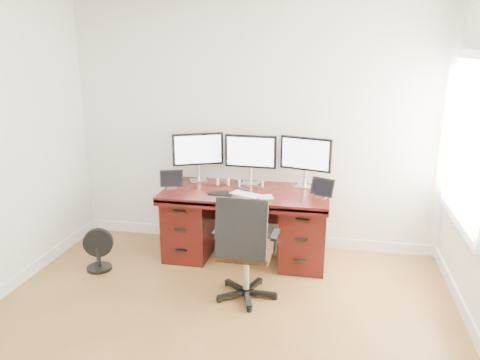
% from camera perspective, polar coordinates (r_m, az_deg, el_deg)
% --- Properties ---
extents(back_wall, '(4.00, 0.10, 2.70)m').
position_cam_1_polar(back_wall, '(5.08, 1.68, 6.63)').
color(back_wall, white).
rests_on(back_wall, ground).
extents(desk, '(1.70, 0.80, 0.75)m').
position_cam_1_polar(desk, '(4.93, 0.76, -5.09)').
color(desk, '#3A0D0B').
rests_on(desk, ground).
extents(office_chair, '(0.57, 0.53, 0.99)m').
position_cam_1_polar(office_chair, '(4.16, 0.62, -10.39)').
color(office_chair, black).
rests_on(office_chair, ground).
extents(floor_fan, '(0.30, 0.25, 0.43)m').
position_cam_1_polar(floor_fan, '(4.94, -16.93, -8.20)').
color(floor_fan, black).
rests_on(floor_fan, ground).
extents(monitor_left, '(0.51, 0.26, 0.53)m').
position_cam_1_polar(monitor_left, '(5.09, -5.15, 3.56)').
color(monitor_left, silver).
rests_on(monitor_left, desk).
extents(monitor_center, '(0.55, 0.15, 0.53)m').
position_cam_1_polar(monitor_center, '(4.96, 1.30, 3.29)').
color(monitor_center, silver).
rests_on(monitor_center, desk).
extents(monitor_right, '(0.54, 0.19, 0.53)m').
position_cam_1_polar(monitor_right, '(4.89, 8.01, 2.96)').
color(monitor_right, silver).
rests_on(monitor_right, desk).
extents(tablet_left, '(0.25, 0.14, 0.19)m').
position_cam_1_polar(tablet_left, '(4.92, -8.37, -0.00)').
color(tablet_left, silver).
rests_on(tablet_left, desk).
extents(tablet_right, '(0.25, 0.17, 0.19)m').
position_cam_1_polar(tablet_right, '(4.64, 9.99, -1.05)').
color(tablet_right, silver).
rests_on(tablet_right, desk).
extents(keyboard, '(0.34, 0.24, 0.01)m').
position_cam_1_polar(keyboard, '(4.65, 0.67, -1.78)').
color(keyboard, white).
rests_on(keyboard, desk).
extents(trackpad, '(0.18, 0.18, 0.01)m').
position_cam_1_polar(trackpad, '(4.58, 3.14, -2.08)').
color(trackpad, silver).
rests_on(trackpad, desk).
extents(drawing_tablet, '(0.23, 0.15, 0.01)m').
position_cam_1_polar(drawing_tablet, '(4.69, -2.29, -1.65)').
color(drawing_tablet, black).
rests_on(drawing_tablet, desk).
extents(phone, '(0.12, 0.06, 0.01)m').
position_cam_1_polar(phone, '(4.81, 0.35, -1.19)').
color(phone, black).
rests_on(phone, desk).
extents(figurine_yellow, '(0.03, 0.03, 0.07)m').
position_cam_1_polar(figurine_yellow, '(4.98, -2.72, -0.15)').
color(figurine_yellow, '#E1C17B').
rests_on(figurine_yellow, desk).
extents(figurine_orange, '(0.03, 0.03, 0.07)m').
position_cam_1_polar(figurine_orange, '(4.96, -1.39, -0.23)').
color(figurine_orange, '#EEB55B').
rests_on(figurine_orange, desk).
extents(figurine_blue, '(0.03, 0.03, 0.07)m').
position_cam_1_polar(figurine_blue, '(4.93, -0.09, -0.30)').
color(figurine_blue, '#6DB2F4').
rests_on(figurine_blue, desk).
extents(figurine_pink, '(0.03, 0.03, 0.07)m').
position_cam_1_polar(figurine_pink, '(4.89, 2.75, -0.46)').
color(figurine_pink, pink).
rests_on(figurine_pink, desk).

